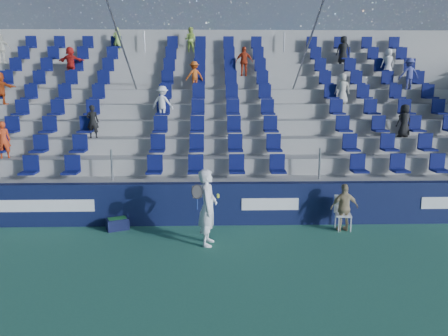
# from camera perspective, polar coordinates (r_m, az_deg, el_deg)

# --- Properties ---
(ground) EXTENTS (70.00, 70.00, 0.00)m
(ground) POSITION_cam_1_polar(r_m,az_deg,el_deg) (9.64, -0.77, -13.28)
(ground) COLOR #307058
(ground) RESTS_ON ground
(sponsor_wall) EXTENTS (24.00, 0.32, 1.20)m
(sponsor_wall) POSITION_cam_1_polar(r_m,az_deg,el_deg) (12.39, -0.96, -4.68)
(sponsor_wall) COLOR #10173D
(sponsor_wall) RESTS_ON ground
(grandstand) EXTENTS (24.00, 8.17, 6.63)m
(grandstand) POSITION_cam_1_polar(r_m,az_deg,el_deg) (17.11, -1.16, 4.98)
(grandstand) COLOR gray
(grandstand) RESTS_ON ground
(tennis_player) EXTENTS (0.69, 0.75, 1.91)m
(tennis_player) POSITION_cam_1_polar(r_m,az_deg,el_deg) (10.77, -2.13, -5.16)
(tennis_player) COLOR white
(tennis_player) RESTS_ON ground
(line_judge_chair) EXTENTS (0.48, 0.49, 0.94)m
(line_judge_chair) POSITION_cam_1_polar(r_m,az_deg,el_deg) (12.45, 15.22, -5.33)
(line_judge_chair) COLOR white
(line_judge_chair) RESTS_ON ground
(line_judge) EXTENTS (0.79, 0.38, 1.31)m
(line_judge) POSITION_cam_1_polar(r_m,az_deg,el_deg) (12.28, 15.45, -4.99)
(line_judge) COLOR tan
(line_judge) RESTS_ON ground
(ball_bin) EXTENTS (0.69, 0.59, 0.33)m
(ball_bin) POSITION_cam_1_polar(r_m,az_deg,el_deg) (12.41, -13.76, -7.02)
(ball_bin) COLOR black
(ball_bin) RESTS_ON ground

